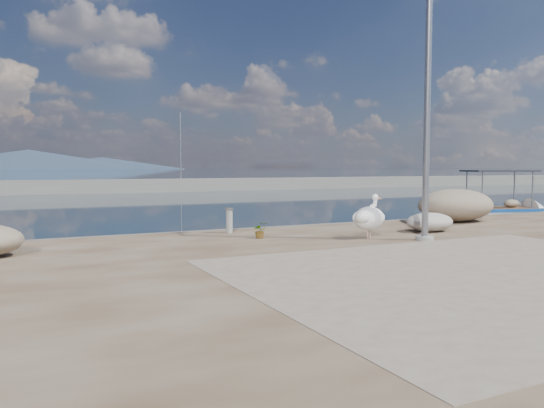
{
  "coord_description": "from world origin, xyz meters",
  "views": [
    {
      "loc": [
        -6.47,
        -9.41,
        2.33
      ],
      "look_at": [
        0.0,
        3.8,
        1.3
      ],
      "focal_mm": 35.0,
      "sensor_mm": 36.0,
      "label": 1
    }
  ],
  "objects_px": {
    "boat_right": "(497,215)",
    "lamp_post": "(427,107)",
    "bollard_near": "(229,219)",
    "pelican": "(369,218)"
  },
  "relations": [
    {
      "from": "boat_right",
      "to": "bollard_near",
      "type": "xyz_separation_m",
      "value": [
        -13.98,
        -3.05,
        0.69
      ]
    },
    {
      "from": "boat_right",
      "to": "lamp_post",
      "type": "relative_size",
      "value": 0.8
    },
    {
      "from": "boat_right",
      "to": "pelican",
      "type": "bearing_deg",
      "value": -135.43
    },
    {
      "from": "boat_right",
      "to": "pelican",
      "type": "xyz_separation_m",
      "value": [
        -11.14,
        -5.63,
        0.83
      ]
    },
    {
      "from": "pelican",
      "to": "lamp_post",
      "type": "distance_m",
      "value": 3.08
    },
    {
      "from": "boat_right",
      "to": "lamp_post",
      "type": "bearing_deg",
      "value": -129.46
    },
    {
      "from": "pelican",
      "to": "bollard_near",
      "type": "distance_m",
      "value": 3.84
    },
    {
      "from": "lamp_post",
      "to": "bollard_near",
      "type": "relative_size",
      "value": 9.81
    },
    {
      "from": "lamp_post",
      "to": "bollard_near",
      "type": "xyz_separation_m",
      "value": [
        -3.87,
        3.46,
        -2.91
      ]
    },
    {
      "from": "pelican",
      "to": "lamp_post",
      "type": "height_order",
      "value": "lamp_post"
    }
  ]
}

